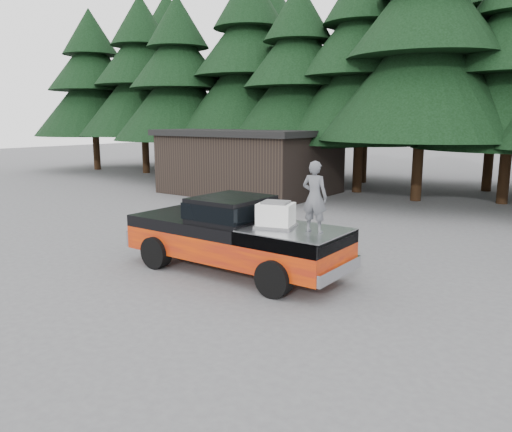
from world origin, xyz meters
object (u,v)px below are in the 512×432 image
Objects in this scene: air_compressor at (276,216)px; utility_building at (250,161)px; pickup_truck at (235,246)px; man_on_bed at (315,197)px.

air_compressor is 0.10× the size of utility_building.
pickup_truck is at bearing 161.13° from air_compressor.
pickup_truck is 3.74× the size of man_on_bed.
man_on_bed is (2.26, 0.01, 1.47)m from pickup_truck.
air_compressor is 14.80m from utility_building.
utility_building reaches higher than man_on_bed.
utility_building reaches higher than pickup_truck.
man_on_bed is at bearing 0.25° from pickup_truck.
air_compressor is (1.28, -0.06, 0.94)m from pickup_truck.
utility_building reaches higher than air_compressor.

